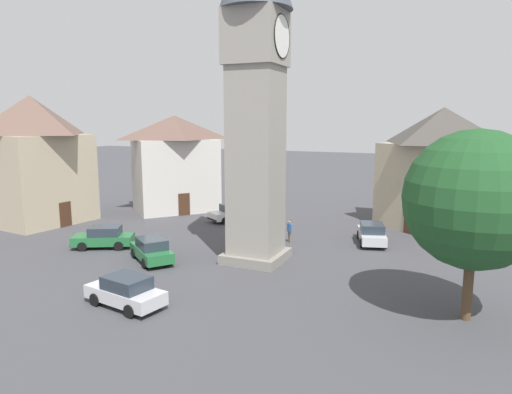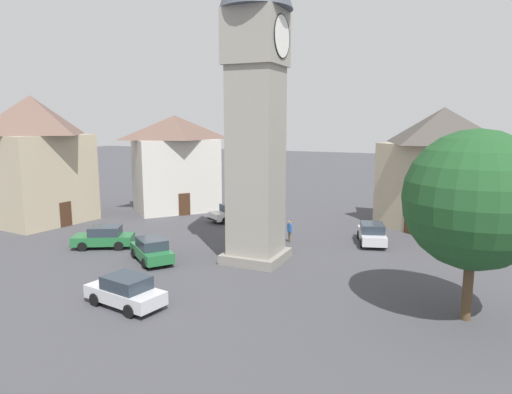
# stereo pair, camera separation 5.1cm
# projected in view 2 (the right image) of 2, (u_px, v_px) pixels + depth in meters

# --- Properties ---
(ground_plane) EXTENTS (200.00, 200.00, 0.00)m
(ground_plane) POSITION_uv_depth(u_px,v_px,m) (256.00, 260.00, 29.63)
(ground_plane) COLOR #424247
(clock_tower) EXTENTS (4.38, 4.38, 21.83)m
(clock_tower) POSITION_uv_depth(u_px,v_px,m) (256.00, 54.00, 27.52)
(clock_tower) COLOR gray
(clock_tower) RESTS_ON ground
(car_blue_kerb) EXTENTS (3.41, 4.44, 1.53)m
(car_blue_kerb) POSITION_uv_depth(u_px,v_px,m) (104.00, 237.00, 32.49)
(car_blue_kerb) COLOR #236B38
(car_blue_kerb) RESTS_ON ground
(car_silver_kerb) EXTENTS (4.44, 2.79, 1.53)m
(car_silver_kerb) POSITION_uv_depth(u_px,v_px,m) (372.00, 233.00, 33.52)
(car_silver_kerb) COLOR silver
(car_silver_kerb) RESTS_ON ground
(car_red_corner) EXTENTS (3.82, 4.31, 1.53)m
(car_red_corner) POSITION_uv_depth(u_px,v_px,m) (152.00, 250.00, 29.33)
(car_red_corner) COLOR #236B38
(car_red_corner) RESTS_ON ground
(car_white_side) EXTENTS (4.39, 3.63, 1.53)m
(car_white_side) POSITION_uv_depth(u_px,v_px,m) (233.00, 212.00, 41.10)
(car_white_side) COLOR white
(car_white_side) RESTS_ON ground
(car_black_far) EXTENTS (2.39, 4.36, 1.53)m
(car_black_far) POSITION_uv_depth(u_px,v_px,m) (125.00, 291.00, 22.26)
(car_black_far) COLOR silver
(car_black_far) RESTS_ON ground
(pedestrian) EXTENTS (0.39, 0.46, 1.69)m
(pedestrian) POSITION_uv_depth(u_px,v_px,m) (290.00, 229.00, 33.85)
(pedestrian) COLOR #706656
(pedestrian) RESTS_ON ground
(tree) EXTENTS (6.14, 6.14, 8.57)m
(tree) POSITION_uv_depth(u_px,v_px,m) (475.00, 200.00, 19.99)
(tree) COLOR brown
(tree) RESTS_ON ground
(building_shop_left) EXTENTS (8.61, 8.68, 10.96)m
(building_shop_left) POSITION_uv_depth(u_px,v_px,m) (34.00, 158.00, 40.04)
(building_shop_left) COLOR tan
(building_shop_left) RESTS_ON ground
(building_terrace_right) EXTENTS (9.53, 9.24, 9.32)m
(building_terrace_right) POSITION_uv_depth(u_px,v_px,m) (176.00, 163.00, 45.13)
(building_terrace_right) COLOR beige
(building_terrace_right) RESTS_ON ground
(building_corner_back) EXTENTS (10.56, 10.96, 9.90)m
(building_corner_back) POSITION_uv_depth(u_px,v_px,m) (441.00, 168.00, 37.26)
(building_corner_back) COLOR tan
(building_corner_back) RESTS_ON ground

